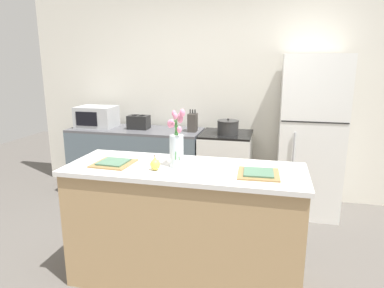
{
  "coord_description": "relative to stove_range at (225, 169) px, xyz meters",
  "views": [
    {
      "loc": [
        0.62,
        -2.38,
        1.72
      ],
      "look_at": [
        0.0,
        0.25,
        1.07
      ],
      "focal_mm": 32.0,
      "sensor_mm": 36.0,
      "label": 1
    }
  ],
  "objects": [
    {
      "name": "flower_vase",
      "position": [
        -0.16,
        -1.6,
        0.67
      ],
      "size": [
        0.13,
        0.17,
        0.44
      ],
      "color": "silver",
      "rests_on": "kitchen_island"
    },
    {
      "name": "pear_figurine",
      "position": [
        -0.29,
        -1.72,
        0.55
      ],
      "size": [
        0.07,
        0.07,
        0.12
      ],
      "color": "#E5CC4C",
      "rests_on": "kitchen_island"
    },
    {
      "name": "refrigerator",
      "position": [
        0.95,
        0.0,
        0.45
      ],
      "size": [
        0.68,
        0.67,
        1.8
      ],
      "color": "white",
      "rests_on": "ground_plane"
    },
    {
      "name": "back_wall",
      "position": [
        -0.1,
        0.4,
        0.9
      ],
      "size": [
        5.2,
        0.08,
        2.7
      ],
      "color": "silver",
      "rests_on": "ground_plane"
    },
    {
      "name": "plate_setting_left",
      "position": [
        -0.65,
        -1.65,
        0.51
      ],
      "size": [
        0.3,
        0.3,
        0.02
      ],
      "color": "olive",
      "rests_on": "kitchen_island"
    },
    {
      "name": "plate_setting_right",
      "position": [
        0.45,
        -1.65,
        0.51
      ],
      "size": [
        0.3,
        0.3,
        0.02
      ],
      "color": "olive",
      "rests_on": "kitchen_island"
    },
    {
      "name": "back_counter",
      "position": [
        -1.16,
        0.0,
        0.0
      ],
      "size": [
        1.68,
        0.6,
        0.89
      ],
      "color": "slate",
      "rests_on": "ground_plane"
    },
    {
      "name": "microwave",
      "position": [
        -1.69,
        -0.0,
        0.58
      ],
      "size": [
        0.48,
        0.37,
        0.27
      ],
      "color": "#B7BABC",
      "rests_on": "back_counter"
    },
    {
      "name": "toaster",
      "position": [
        -1.12,
        0.02,
        0.53
      ],
      "size": [
        0.28,
        0.18,
        0.17
      ],
      "color": "black",
      "rests_on": "back_counter"
    },
    {
      "name": "knife_block",
      "position": [
        -0.42,
        0.01,
        0.56
      ],
      "size": [
        0.1,
        0.14,
        0.27
      ],
      "color": "#3D3833",
      "rests_on": "back_counter"
    },
    {
      "name": "ground_plane",
      "position": [
        -0.1,
        -1.6,
        -0.45
      ],
      "size": [
        10.0,
        10.0,
        0.0
      ],
      "primitive_type": "plane",
      "color": "#59544F"
    },
    {
      "name": "cooking_pot",
      "position": [
        0.02,
        -0.05,
        0.53
      ],
      "size": [
        0.25,
        0.25,
        0.19
      ],
      "color": "#2D2D2D",
      "rests_on": "stove_range"
    },
    {
      "name": "kitchen_island",
      "position": [
        -0.1,
        -1.6,
        0.03
      ],
      "size": [
        1.8,
        0.66,
        0.95
      ],
      "color": "tan",
      "rests_on": "ground_plane"
    },
    {
      "name": "stove_range",
      "position": [
        0.0,
        0.0,
        0.0
      ],
      "size": [
        0.6,
        0.61,
        0.89
      ],
      "color": "silver",
      "rests_on": "ground_plane"
    }
  ]
}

